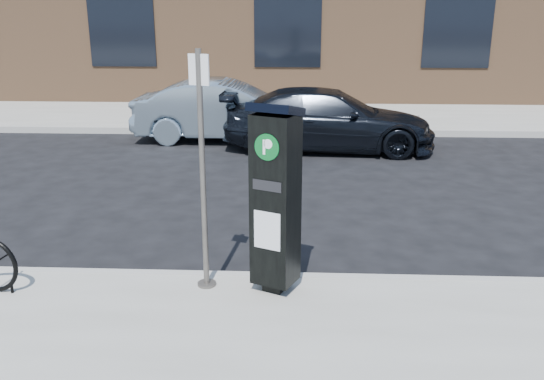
# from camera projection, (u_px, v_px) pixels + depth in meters

# --- Properties ---
(ground) EXTENTS (120.00, 120.00, 0.00)m
(ground) POSITION_uv_depth(u_px,v_px,m) (265.00, 286.00, 6.39)
(ground) COLOR black
(ground) RESTS_ON ground
(sidewalk_far) EXTENTS (60.00, 12.00, 0.15)m
(sidewalk_far) POSITION_uv_depth(u_px,v_px,m) (288.00, 96.00, 19.70)
(sidewalk_far) COLOR gray
(sidewalk_far) RESTS_ON ground
(curb_near) EXTENTS (60.00, 0.12, 0.16)m
(curb_near) POSITION_uv_depth(u_px,v_px,m) (265.00, 281.00, 6.35)
(curb_near) COLOR #9E9B93
(curb_near) RESTS_ON ground
(curb_far) EXTENTS (60.00, 0.12, 0.16)m
(curb_far) POSITION_uv_depth(u_px,v_px,m) (284.00, 132.00, 14.01)
(curb_far) COLOR #9E9B93
(curb_far) RESTS_ON ground
(parking_kiosk) EXTENTS (0.57, 0.55, 1.96)m
(parking_kiosk) POSITION_uv_depth(u_px,v_px,m) (275.00, 197.00, 5.70)
(parking_kiosk) COLOR black
(parking_kiosk) RESTS_ON sidewalk_near
(sign_pole) EXTENTS (0.21, 0.20, 2.44)m
(sign_pole) POSITION_uv_depth(u_px,v_px,m) (203.00, 175.00, 5.72)
(sign_pole) COLOR #4F4B46
(sign_pole) RESTS_ON sidewalk_near
(car_silver) EXTENTS (4.23, 1.48, 1.39)m
(car_silver) POSITION_uv_depth(u_px,v_px,m) (227.00, 110.00, 13.29)
(car_silver) COLOR #8296A6
(car_silver) RESTS_ON ground
(car_dark) EXTENTS (4.60, 2.05, 1.31)m
(car_dark) POSITION_uv_depth(u_px,v_px,m) (328.00, 120.00, 12.42)
(car_dark) COLOR black
(car_dark) RESTS_ON ground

